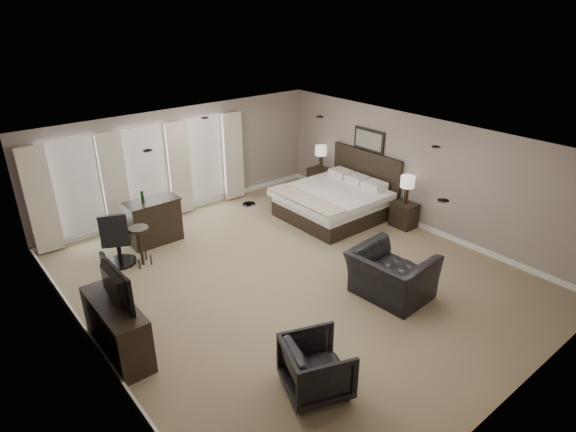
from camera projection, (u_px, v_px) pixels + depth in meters
room at (293, 216)px, 8.85m from camera, size 7.60×8.60×2.64m
window_bay at (147, 174)px, 11.20m from camera, size 5.25×0.20×2.30m
bed at (335, 189)px, 11.64m from camera, size 2.31×2.20×1.47m
nightstand_near at (404, 215)px, 11.32m from camera, size 0.44×0.54×0.59m
nightstand_far at (320, 180)px, 13.34m from camera, size 0.50×0.61×0.66m
lamp_near at (407, 190)px, 11.06m from camera, size 0.32×0.32×0.67m
lamp_far at (321, 157)px, 13.07m from camera, size 0.32×0.32×0.66m
wall_art at (369, 140)px, 11.86m from camera, size 0.04×0.96×0.56m
dresser at (117, 329)px, 7.22m from camera, size 0.49×1.53×0.89m
tv at (112, 300)px, 7.00m from camera, size 0.61×1.06×0.14m
armchair_near at (392, 268)px, 8.55m from camera, size 0.96×1.40×1.17m
armchair_far at (317, 365)px, 6.52m from camera, size 1.04×1.08×0.88m
bar_counter at (154, 221)px, 10.52m from camera, size 1.15×0.60×1.00m
bar_stool_left at (141, 246)px, 9.64m from camera, size 0.48×0.48×0.84m
bar_stool_right at (158, 223)px, 10.69m from camera, size 0.45×0.45×0.79m
desk_chair at (117, 237)px, 9.60m from camera, size 0.82×0.82×1.20m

